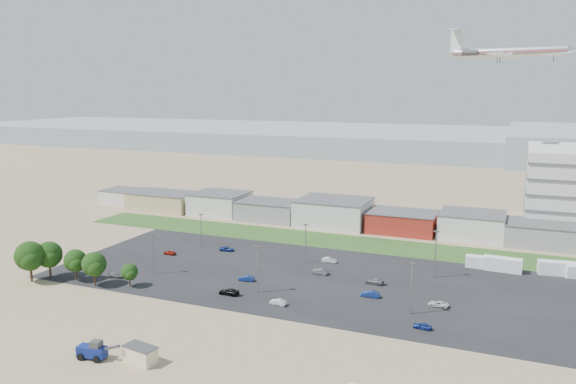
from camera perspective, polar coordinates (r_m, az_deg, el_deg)
The scene contains 34 objects.
ground at distance 114.85m, azimuth -3.58°, elevation -11.30°, with size 700.00×700.00×0.00m, color #856F54.
parking_lot at distance 130.28m, azimuth 2.34°, elevation -8.63°, with size 120.00×50.00×0.01m, color black.
grass_strip at distance 160.80m, azimuth 4.61°, elevation -4.97°, with size 160.00×16.00×0.02m, color #2A4C1C.
hills_backdrop at distance 412.57m, azimuth 21.47°, elevation 4.31°, with size 700.00×200.00×9.00m, color gray, non-canonical shape.
building_row at distance 182.78m, azimuth 1.40°, elevation -1.80°, with size 170.00×20.00×8.00m, color silver, non-canonical shape.
portable_shed at distance 94.52m, azimuth -14.75°, elevation -15.66°, with size 5.46×2.83×2.75m, color beige, non-canonical shape.
telehandler at distance 97.79m, azimuth -19.30°, elevation -14.87°, with size 7.55×2.52×3.15m, color navy, non-canonical shape.
box_trailer_a at distance 143.90m, azimuth 19.13°, elevation -6.77°, with size 7.60×2.37×2.85m, color silver, non-canonical shape.
box_trailer_b at distance 143.20m, azimuth 20.97°, elevation -6.88°, with size 8.69×2.72×3.26m, color silver, non-canonical shape.
box_trailer_c at distance 145.35m, azimuth 25.71°, elevation -6.99°, with size 8.52×2.66×3.20m, color silver, non-canonical shape.
tree_far_left at distance 138.18m, azimuth -24.74°, elevation -6.20°, with size 6.99×6.99×10.48m, color black, non-canonical shape.
tree_left at distance 139.49m, azimuth -23.10°, elevation -6.12°, with size 6.39×6.39×9.59m, color black, non-canonical shape.
tree_mid at distance 135.54m, azimuth -20.79°, elevation -6.76°, with size 5.41×5.41×8.11m, color black, non-canonical shape.
tree_right at distance 130.62m, azimuth -19.09°, elevation -7.19°, with size 5.69×5.69×8.53m, color black, non-canonical shape.
tree_near at distance 128.04m, azimuth -15.81°, elevation -7.98°, with size 3.93×3.93×5.90m, color black, non-canonical shape.
lightpole_front_l at distance 134.51m, azimuth -13.55°, elevation -6.17°, with size 1.12×0.47×9.54m, color slate, non-canonical shape.
lightpole_front_m at distance 119.27m, azimuth -3.11°, elevation -7.87°, with size 1.20×0.50×10.16m, color slate, non-canonical shape.
lightpole_front_r at distance 110.62m, azimuth 12.41°, elevation -9.58°, with size 1.19×0.50×10.12m, color slate, non-canonical shape.
lightpole_back_l at distance 154.08m, azimuth -8.82°, elevation -3.94°, with size 1.10×0.46×9.39m, color slate, non-canonical shape.
lightpole_back_m at distance 139.55m, azimuth 1.81°, elevation -5.24°, with size 1.15×0.48×9.74m, color slate, non-canonical shape.
lightpole_back_r at distance 132.41m, azimuth 14.75°, elevation -6.16°, with size 1.30×0.54×11.01m, color slate, non-canonical shape.
airliner at distance 202.52m, azimuth 21.48°, elevation 13.11°, with size 43.10×29.39×12.73m, color silver, non-canonical shape.
parked_car_0 at distance 117.04m, azimuth 15.02°, elevation -10.93°, with size 1.85×4.01×1.11m, color silver.
parked_car_1 at distance 119.28m, azimuth 8.37°, elevation -10.22°, with size 1.39×3.98×1.31m, color navy.
parked_car_2 at distance 106.28m, azimuth 13.49°, elevation -13.08°, with size 1.33×3.31×1.13m, color navy.
parked_car_3 at distance 119.94m, azimuth -6.02°, elevation -10.05°, with size 1.83×4.51×1.31m, color black.
parked_car_4 at distance 127.80m, azimuth -4.24°, elevation -8.74°, with size 1.28×3.66×1.21m, color navy.
parked_car_5 at distance 150.28m, azimuth -11.93°, elevation -6.03°, with size 1.37×3.40×1.16m, color maroon.
parked_car_7 at distance 132.23m, azimuth 3.29°, elevation -8.05°, with size 1.38×3.96×1.30m, color #595B5E.
parked_car_9 at distance 151.25m, azimuth -6.23°, elevation -5.77°, with size 1.80×3.89×1.08m, color navy.
parked_car_10 at distance 135.41m, azimuth -17.06°, elevation -8.08°, with size 1.66×4.09×1.19m, color #595B5E.
parked_car_11 at distance 140.97m, azimuth 4.23°, elevation -6.91°, with size 1.29×3.70×1.22m, color silver.
parked_car_12 at distance 127.10m, azimuth 8.77°, elevation -8.94°, with size 1.74×4.28×1.24m, color #595B5E.
parked_car_13 at distance 114.11m, azimuth -1.00°, elevation -11.11°, with size 1.24×3.56×1.17m, color silver.
Camera 1 is at (47.32, -95.78, 42.15)m, focal length 35.00 mm.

